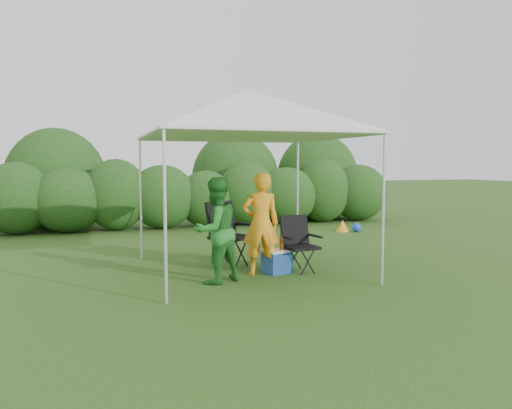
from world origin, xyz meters
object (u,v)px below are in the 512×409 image
object	(u,v)px
chair_right	(298,240)
chair_left	(227,229)
cooler	(277,261)
canopy	(247,113)
woman	(216,230)
man	(261,224)

from	to	relation	value
chair_right	chair_left	bearing A→B (deg)	130.94
chair_right	cooler	world-z (taller)	chair_right
chair_right	canopy	bearing A→B (deg)	150.09
chair_right	woman	world-z (taller)	woman
chair_left	chair_right	bearing A→B (deg)	-69.25
chair_right	chair_left	distance (m)	1.26
man	woman	xyz separation A→B (m)	(-0.77, -0.28, -0.03)
cooler	man	bearing A→B (deg)	162.29
chair_left	man	size ratio (longest dim) A/B	0.68
woman	cooler	size ratio (longest dim) A/B	2.93
chair_left	cooler	xyz separation A→B (m)	(0.56, -0.88, -0.41)
chair_right	chair_left	xyz separation A→B (m)	(-0.94, 0.84, 0.10)
chair_right	man	xyz separation A→B (m)	(-0.64, -0.05, 0.28)
man	woman	bearing A→B (deg)	29.89
woman	cooler	distance (m)	1.22
chair_right	cooler	size ratio (longest dim) A/B	1.71
chair_right	woman	xyz separation A→B (m)	(-1.42, -0.34, 0.25)
chair_right	cooler	distance (m)	0.49
woman	chair_left	bearing A→B (deg)	-137.33
canopy	cooler	distance (m)	2.34
chair_left	cooler	size ratio (longest dim) A/B	2.06
chair_left	cooler	world-z (taller)	chair_left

